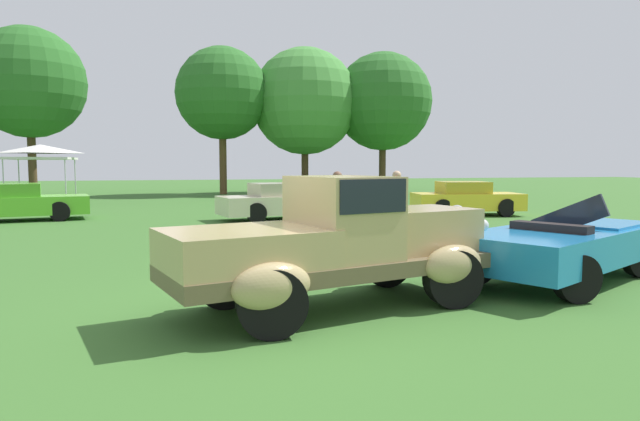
{
  "coord_description": "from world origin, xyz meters",
  "views": [
    {
      "loc": [
        -1.17,
        -6.7,
        1.86
      ],
      "look_at": [
        1.04,
        1.82,
        1.12
      ],
      "focal_mm": 31.18,
      "sensor_mm": 36.0,
      "label": 1
    }
  ],
  "objects_px": {
    "show_car_cream": "(287,201)",
    "canopy_tent_left_field": "(40,151)",
    "show_car_lime": "(12,203)",
    "spectator_between_cars": "(337,205)",
    "spectator_near_truck": "(396,202)",
    "neighbor_convertible": "(564,244)",
    "show_car_yellow": "(466,199)",
    "feature_pickup_truck": "(337,242)"
  },
  "relations": [
    {
      "from": "neighbor_convertible",
      "to": "spectator_near_truck",
      "type": "xyz_separation_m",
      "value": [
        -0.7,
        5.3,
        0.34
      ]
    },
    {
      "from": "feature_pickup_truck",
      "to": "show_car_lime",
      "type": "height_order",
      "value": "feature_pickup_truck"
    },
    {
      "from": "show_car_cream",
      "to": "show_car_yellow",
      "type": "height_order",
      "value": "same"
    },
    {
      "from": "spectator_between_cars",
      "to": "show_car_cream",
      "type": "bearing_deg",
      "value": 89.71
    },
    {
      "from": "feature_pickup_truck",
      "to": "neighbor_convertible",
      "type": "relative_size",
      "value": 1.03
    },
    {
      "from": "show_car_cream",
      "to": "canopy_tent_left_field",
      "type": "xyz_separation_m",
      "value": [
        -9.37,
        8.52,
        1.82
      ]
    },
    {
      "from": "spectator_between_cars",
      "to": "canopy_tent_left_field",
      "type": "bearing_deg",
      "value": 122.47
    },
    {
      "from": "spectator_between_cars",
      "to": "canopy_tent_left_field",
      "type": "xyz_separation_m",
      "value": [
        -9.34,
        14.67,
        1.51
      ]
    },
    {
      "from": "spectator_near_truck",
      "to": "canopy_tent_left_field",
      "type": "relative_size",
      "value": 0.62
    },
    {
      "from": "neighbor_convertible",
      "to": "spectator_near_truck",
      "type": "bearing_deg",
      "value": 97.55
    },
    {
      "from": "neighbor_convertible",
      "to": "spectator_between_cars",
      "type": "relative_size",
      "value": 2.61
    },
    {
      "from": "show_car_lime",
      "to": "show_car_cream",
      "type": "bearing_deg",
      "value": -10.42
    },
    {
      "from": "feature_pickup_truck",
      "to": "show_car_lime",
      "type": "xyz_separation_m",
      "value": [
        -7.18,
        13.17,
        -0.27
      ]
    },
    {
      "from": "neighbor_convertible",
      "to": "show_car_yellow",
      "type": "relative_size",
      "value": 1.09
    },
    {
      "from": "show_car_yellow",
      "to": "spectator_near_truck",
      "type": "relative_size",
      "value": 2.39
    },
    {
      "from": "show_car_lime",
      "to": "spectator_between_cars",
      "type": "height_order",
      "value": "spectator_between_cars"
    },
    {
      "from": "feature_pickup_truck",
      "to": "neighbor_convertible",
      "type": "height_order",
      "value": "feature_pickup_truck"
    },
    {
      "from": "neighbor_convertible",
      "to": "show_car_yellow",
      "type": "xyz_separation_m",
      "value": [
        4.17,
        10.56,
        0.02
      ]
    },
    {
      "from": "neighbor_convertible",
      "to": "show_car_lime",
      "type": "bearing_deg",
      "value": 132.05
    },
    {
      "from": "neighbor_convertible",
      "to": "canopy_tent_left_field",
      "type": "bearing_deg",
      "value": 121.36
    },
    {
      "from": "show_car_yellow",
      "to": "neighbor_convertible",
      "type": "bearing_deg",
      "value": -111.54
    },
    {
      "from": "neighbor_convertible",
      "to": "spectator_between_cars",
      "type": "xyz_separation_m",
      "value": [
        -2.43,
        4.63,
        0.34
      ]
    },
    {
      "from": "show_car_cream",
      "to": "canopy_tent_left_field",
      "type": "height_order",
      "value": "canopy_tent_left_field"
    },
    {
      "from": "show_car_cream",
      "to": "neighbor_convertible",
      "type": "bearing_deg",
      "value": -77.48
    },
    {
      "from": "show_car_yellow",
      "to": "spectator_between_cars",
      "type": "xyz_separation_m",
      "value": [
        -6.6,
        -5.93,
        0.32
      ]
    },
    {
      "from": "show_car_lime",
      "to": "canopy_tent_left_field",
      "type": "xyz_separation_m",
      "value": [
        -0.58,
        6.9,
        1.82
      ]
    },
    {
      "from": "spectator_between_cars",
      "to": "canopy_tent_left_field",
      "type": "distance_m",
      "value": 17.46
    },
    {
      "from": "show_car_lime",
      "to": "spectator_between_cars",
      "type": "xyz_separation_m",
      "value": [
        8.76,
        -7.77,
        0.31
      ]
    },
    {
      "from": "show_car_lime",
      "to": "neighbor_convertible",
      "type": "bearing_deg",
      "value": -47.95
    },
    {
      "from": "neighbor_convertible",
      "to": "show_car_yellow",
      "type": "height_order",
      "value": "neighbor_convertible"
    },
    {
      "from": "feature_pickup_truck",
      "to": "show_car_cream",
      "type": "height_order",
      "value": "feature_pickup_truck"
    },
    {
      "from": "feature_pickup_truck",
      "to": "canopy_tent_left_field",
      "type": "xyz_separation_m",
      "value": [
        -7.76,
        20.08,
        1.56
      ]
    },
    {
      "from": "show_car_yellow",
      "to": "canopy_tent_left_field",
      "type": "distance_m",
      "value": 18.27
    },
    {
      "from": "feature_pickup_truck",
      "to": "spectator_near_truck",
      "type": "relative_size",
      "value": 2.69
    },
    {
      "from": "spectator_near_truck",
      "to": "canopy_tent_left_field",
      "type": "bearing_deg",
      "value": 128.3
    },
    {
      "from": "show_car_yellow",
      "to": "spectator_between_cars",
      "type": "distance_m",
      "value": 8.87
    },
    {
      "from": "show_car_lime",
      "to": "spectator_near_truck",
      "type": "xyz_separation_m",
      "value": [
        10.48,
        -7.1,
        0.31
      ]
    },
    {
      "from": "feature_pickup_truck",
      "to": "show_car_yellow",
      "type": "height_order",
      "value": "feature_pickup_truck"
    },
    {
      "from": "feature_pickup_truck",
      "to": "show_car_cream",
      "type": "distance_m",
      "value": 11.67
    },
    {
      "from": "show_car_lime",
      "to": "spectator_near_truck",
      "type": "bearing_deg",
      "value": -34.12
    },
    {
      "from": "show_car_lime",
      "to": "show_car_cream",
      "type": "height_order",
      "value": "same"
    },
    {
      "from": "show_car_yellow",
      "to": "spectator_near_truck",
      "type": "xyz_separation_m",
      "value": [
        -4.87,
        -5.26,
        0.32
      ]
    }
  ]
}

